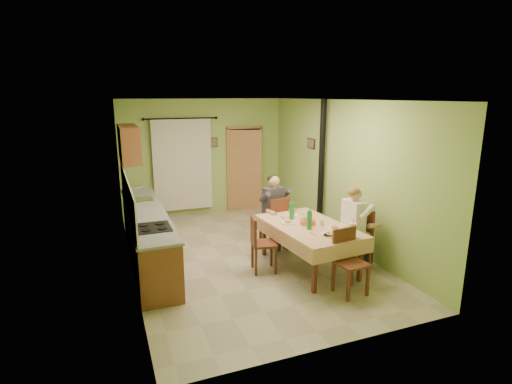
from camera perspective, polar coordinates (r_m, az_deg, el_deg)
name	(u,v)px	position (r m, az deg, el deg)	size (l,w,h in m)	color
floor	(245,254)	(7.50, -1.52, -8.90)	(4.00, 6.00, 0.01)	tan
room_shell	(245,157)	(7.01, -1.62, 4.97)	(4.04, 6.04, 2.82)	#9EC063
kitchen_run	(147,234)	(7.36, -15.31, -5.85)	(0.64, 3.64, 1.56)	brown
upper_cabinets	(129,144)	(8.29, -17.72, 6.60)	(0.35, 1.40, 0.70)	brown
curtain	(183,165)	(9.73, -10.43, 3.88)	(1.70, 0.07, 2.22)	black
doorway	(245,169)	(10.19, -1.57, 3.34)	(0.96, 0.30, 2.15)	black
dining_table	(309,246)	(6.89, 7.52, -7.71)	(1.30, 1.99, 0.76)	tan
tableware	(314,223)	(6.67, 8.25, -4.40)	(0.83, 1.57, 0.33)	white
chair_far	(274,232)	(7.77, 2.66, -5.80)	(0.51, 0.51, 1.01)	#5C2A19
chair_near	(350,275)	(6.19, 13.25, -11.45)	(0.45, 0.45, 0.97)	#5C2A19
chair_right	(354,250)	(7.09, 13.78, -8.12)	(0.49, 0.49, 1.02)	#5C2A19
chair_left	(263,254)	(6.74, 1.01, -8.92)	(0.46, 0.46, 0.95)	#5C2A19
man_far	(274,203)	(7.60, 2.64, -1.59)	(0.62, 0.52, 1.39)	#38333D
man_right	(355,218)	(6.89, 13.95, -3.61)	(0.48, 0.60, 1.39)	white
stove_flue	(321,186)	(8.49, 9.21, 0.88)	(0.24, 0.24, 2.80)	black
picture_back	(214,142)	(9.90, -6.05, 7.05)	(0.19, 0.03, 0.23)	black
picture_right	(311,143)	(8.90, 7.85, 6.90)	(0.03, 0.31, 0.21)	brown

